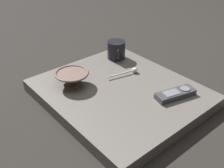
# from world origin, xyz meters

# --- Properties ---
(ground_plane) EXTENTS (6.00, 6.00, 0.00)m
(ground_plane) POSITION_xyz_m (0.00, 0.00, 0.00)
(ground_plane) COLOR black
(table) EXTENTS (0.61, 0.53, 0.05)m
(table) POSITION_xyz_m (0.00, 0.00, 0.02)
(table) COLOR #5B5651
(table) RESTS_ON ground
(cereal_bowl) EXTENTS (0.13, 0.13, 0.06)m
(cereal_bowl) POSITION_xyz_m (0.14, 0.13, 0.08)
(cereal_bowl) COLOR brown
(cereal_bowl) RESTS_ON table
(coffee_mug) EXTENTS (0.11, 0.09, 0.08)m
(coffee_mug) POSITION_xyz_m (0.21, -0.16, 0.09)
(coffee_mug) COLOR black
(coffee_mug) RESTS_ON table
(teaspoon) EXTENTS (0.05, 0.14, 0.02)m
(teaspoon) POSITION_xyz_m (0.05, -0.11, 0.06)
(teaspoon) COLOR silver
(teaspoon) RESTS_ON table
(tv_remote_near) EXTENTS (0.09, 0.16, 0.03)m
(tv_remote_near) POSITION_xyz_m (-0.18, -0.12, 0.06)
(tv_remote_near) COLOR #38383D
(tv_remote_near) RESTS_ON table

